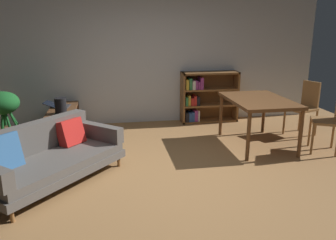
# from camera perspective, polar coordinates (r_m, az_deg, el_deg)

# --- Properties ---
(ground_plane) EXTENTS (8.16, 8.16, 0.00)m
(ground_plane) POSITION_cam_1_polar(r_m,az_deg,el_deg) (4.53, 1.40, -9.28)
(ground_plane) COLOR #9E7042
(back_wall_panel) EXTENTS (6.80, 0.10, 2.70)m
(back_wall_panel) POSITION_cam_1_polar(r_m,az_deg,el_deg) (6.80, -3.02, 10.92)
(back_wall_panel) COLOR silver
(back_wall_panel) RESTS_ON ground_plane
(fabric_couch) EXTENTS (1.85, 1.93, 0.73)m
(fabric_couch) POSITION_cam_1_polar(r_m,az_deg,el_deg) (4.53, -19.69, -5.58)
(fabric_couch) COLOR brown
(fabric_couch) RESTS_ON ground_plane
(media_console) EXTENTS (0.44, 1.37, 0.52)m
(media_console) POSITION_cam_1_polar(r_m,az_deg,el_deg) (6.13, -17.08, -0.79)
(media_console) COLOR #56351E
(media_console) RESTS_ON ground_plane
(open_laptop) EXTENTS (0.46, 0.34, 0.10)m
(open_laptop) POSITION_cam_1_polar(r_m,az_deg,el_deg) (6.29, -17.79, 2.32)
(open_laptop) COLOR #333338
(open_laptop) RESTS_ON media_console
(desk_speaker) EXTENTS (0.18, 0.18, 0.26)m
(desk_speaker) POSITION_cam_1_polar(r_m,az_deg,el_deg) (5.77, -17.46, 2.26)
(desk_speaker) COLOR black
(desk_speaker) RESTS_ON media_console
(potted_floor_plant) EXTENTS (0.58, 0.54, 0.84)m
(potted_floor_plant) POSITION_cam_1_polar(r_m,az_deg,el_deg) (6.32, -25.80, 1.77)
(potted_floor_plant) COLOR brown
(potted_floor_plant) RESTS_ON ground_plane
(dining_table) EXTENTS (0.91, 1.34, 0.77)m
(dining_table) POSITION_cam_1_polar(r_m,az_deg,el_deg) (5.62, 14.84, 2.69)
(dining_table) COLOR brown
(dining_table) RESTS_ON ground_plane
(dining_chair_near) EXTENTS (0.53, 0.56, 1.00)m
(dining_chair_near) POSITION_cam_1_polar(r_m,az_deg,el_deg) (5.74, 25.51, 0.52)
(dining_chair_near) COLOR olive
(dining_chair_near) RESTS_ON ground_plane
(dining_chair_far) EXTENTS (0.56, 0.52, 0.95)m
(dining_chair_far) POSITION_cam_1_polar(r_m,az_deg,el_deg) (6.50, 21.82, 2.26)
(dining_chair_far) COLOR olive
(dining_chair_far) RESTS_ON ground_plane
(bookshelf) EXTENTS (1.14, 0.34, 1.00)m
(bookshelf) POSITION_cam_1_polar(r_m,az_deg,el_deg) (6.94, 6.12, 3.82)
(bookshelf) COLOR brown
(bookshelf) RESTS_ON ground_plane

